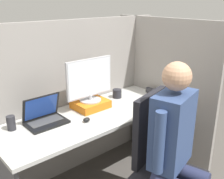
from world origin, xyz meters
The scene contains 13 objects.
cubicle_panel_back centered at (0.00, 0.67, 0.75)m, with size 2.19×0.05×1.51m.
cubicle_panel_right centered at (0.87, 0.26, 0.75)m, with size 0.04×1.27×1.51m.
desk centered at (0.00, 0.32, 0.56)m, with size 1.69×0.64×0.72m.
paper_box centered at (0.07, 0.45, 0.76)m, with size 0.30×0.26×0.07m.
monitor centered at (0.07, 0.45, 0.99)m, with size 0.48×0.20×0.39m.
laptop centered at (-0.40, 0.44, 0.77)m, with size 0.31×0.22×0.23m.
mouse centered at (-0.13, 0.23, 0.74)m, with size 0.06×0.05×0.04m.
stapler centered at (0.79, 0.32, 0.75)m, with size 0.04×0.14×0.06m.
carrot_toy centered at (0.39, 0.08, 0.74)m, with size 0.04×0.13×0.04m.
office_chair centered at (0.12, -0.34, 0.52)m, with size 0.56×0.61×1.02m.
person centered at (0.08, -0.50, 0.76)m, with size 0.47×0.48×1.31m.
coffee_mug centered at (0.43, 0.48, 0.77)m, with size 0.09×0.09×0.09m.
pen_cup centered at (-0.65, 0.50, 0.78)m, with size 0.07×0.07×0.11m.
Camera 1 is at (-1.26, -1.37, 1.68)m, focal length 42.00 mm.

